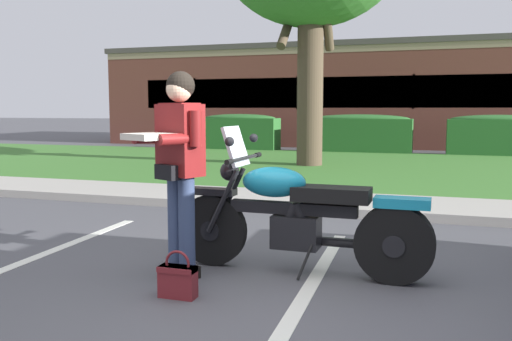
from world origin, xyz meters
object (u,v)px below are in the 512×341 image
handbag (178,279)px  hedge_center_right (498,135)px  hedge_left (239,131)px  brick_building (417,97)px  motorcycle (308,217)px  hedge_center_left (359,133)px  rider_person (178,158)px

handbag → hedge_center_right: (3.58, 14.06, 0.51)m
hedge_left → brick_building: size_ratio=0.11×
hedge_center_right → motorcycle: bearing=-101.9°
hedge_center_left → hedge_center_right: same height
motorcycle → hedge_center_left: bearing=95.6°
hedge_center_right → hedge_center_left: bearing=-180.0°
hedge_center_right → rider_person: bearing=-105.5°
rider_person → hedge_left: (-4.38, 13.63, -0.36)m
hedge_center_left → rider_person: bearing=-88.7°
hedge_center_left → brick_building: 6.49m
rider_person → hedge_center_left: (-0.31, 13.63, -0.36)m
hedge_center_left → brick_building: size_ratio=0.14×
hedge_left → hedge_center_left: (4.07, -0.00, 0.00)m
hedge_left → hedge_center_left: size_ratio=0.82×
motorcycle → rider_person: bearing=-155.3°
hedge_left → hedge_center_left: 4.07m
motorcycle → brick_building: bearing=89.2°
rider_person → handbag: bearing=-65.9°
motorcycle → rider_person: (-0.98, -0.45, 0.52)m
hedge_center_left → brick_building: (1.55, 6.17, 1.27)m
handbag → hedge_left: bearing=108.0°
motorcycle → hedge_left: 14.23m
hedge_left → motorcycle: bearing=-67.9°
hedge_center_left → motorcycle: bearing=-84.4°
handbag → hedge_center_right: size_ratio=0.12×
rider_person → handbag: (0.19, -0.43, -0.86)m
motorcycle → hedge_center_left: size_ratio=0.69×
motorcycle → rider_person: 1.20m
rider_person → hedge_center_right: (3.77, 13.63, -0.36)m
motorcycle → handbag: size_ratio=6.23×
motorcycle → brick_building: 19.40m
rider_person → hedge_center_right: rider_person is taller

